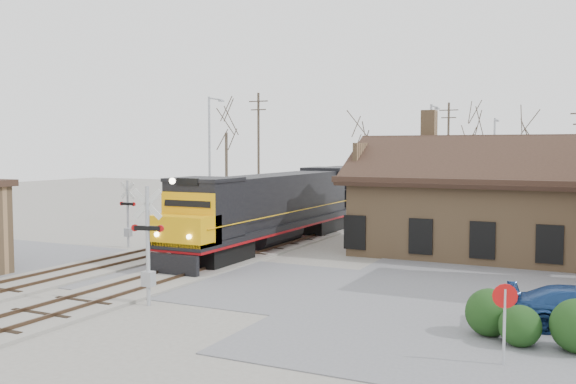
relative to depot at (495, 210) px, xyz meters
name	(u,v)px	position (x,y,z in m)	size (l,w,h in m)	color
ground	(179,275)	(-11.99, -12.00, -2.41)	(140.00, 140.00, 0.00)	gray
road	(179,274)	(-11.99, -12.00, -2.39)	(60.00, 9.00, 0.03)	slate
track_main	(313,233)	(-11.99, 3.00, -2.34)	(3.40, 90.00, 0.24)	gray
track_siding	(253,230)	(-16.49, 3.00, -2.34)	(3.40, 90.00, 0.24)	gray
depot	(495,210)	(0.00, 0.00, 0.00)	(15.20, 9.31, 7.90)	#93704C
locomotive_lead	(268,208)	(-11.99, -3.33, -0.12)	(2.93, 19.65, 4.36)	black
locomotive_trailing	(377,188)	(-11.99, 16.59, -0.12)	(2.93, 19.65, 4.13)	black
crossbuck_near	(148,250)	(-9.67, -17.12, -0.38)	(1.22, 0.40, 4.36)	#A5A8AD
crossbuck_far	(128,216)	(-19.34, -6.71, -0.58)	(1.10, 0.29, 3.87)	#A5A8AD
do_not_enter_sign	(505,309)	(2.86, -18.24, -0.88)	(0.63, 0.25, 2.20)	#A5A8AD
hedge_a	(490,312)	(2.10, -15.63, -1.68)	(1.46, 1.46, 1.46)	black
hedge_b	(520,326)	(3.05, -16.34, -1.80)	(1.21, 1.21, 1.21)	black
streetlight_a	(210,154)	(-21.08, 4.75, 2.87)	(0.25, 2.04, 9.48)	#A5A8AD
streetlight_b	(431,161)	(-5.20, 7.18, 2.43)	(0.25, 2.04, 8.61)	#A5A8AD
streetlight_c	(494,159)	(-3.46, 23.47, 2.29)	(0.25, 2.04, 8.32)	#A5A8AD
utility_pole_a	(259,148)	(-24.45, 18.38, 3.29)	(2.00, 0.24, 10.93)	#382D23
utility_pole_b	(448,150)	(-9.66, 33.55, 3.08)	(2.00, 0.24, 10.50)	#382D23
tree_a	(226,121)	(-30.68, 22.67, 6.10)	(4.87, 4.87, 11.94)	#382D23
tree_b	(361,137)	(-17.39, 27.55, 4.40)	(3.91, 3.91, 9.57)	#382D23
tree_c	(474,124)	(-7.60, 36.78, 5.95)	(4.79, 4.79, 11.72)	#382D23
tree_d	(527,134)	(-1.49, 31.13, 4.63)	(4.04, 4.04, 9.89)	#382D23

